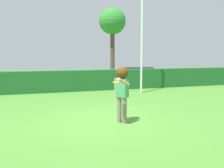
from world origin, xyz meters
TOP-DOWN VIEW (x-y plane):
  - ground_plane at (0.00, 0.00)m, footprint 60.00×60.00m
  - person at (0.51, -0.31)m, footprint 0.56×0.81m
  - frisbee at (0.19, -0.73)m, footprint 0.25×0.25m
  - lamppost at (3.88, 5.46)m, footprint 0.24×0.24m
  - hedge_row at (0.00, 7.48)m, footprint 23.01×0.90m
  - parked_car_black at (5.71, 10.15)m, footprint 4.46×2.53m
  - birch_tree at (5.80, 16.31)m, footprint 2.62×2.62m

SIDE VIEW (x-z plane):
  - ground_plane at x=0.00m, z-range 0.00..0.00m
  - hedge_row at x=0.00m, z-range 0.00..1.25m
  - parked_car_black at x=5.71m, z-range 0.06..1.31m
  - person at x=0.51m, z-range 0.29..2.11m
  - frisbee at x=0.19m, z-range 1.35..1.38m
  - lamppost at x=3.88m, z-range 0.32..7.30m
  - birch_tree at x=5.80m, z-range 1.92..8.68m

